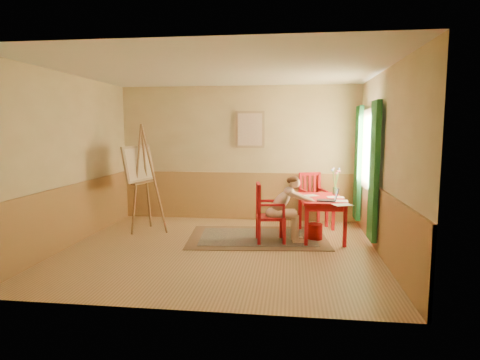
# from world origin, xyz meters

# --- Properties ---
(room) EXTENTS (5.04, 4.54, 2.84)m
(room) POSITION_xyz_m (0.00, 0.00, 1.40)
(room) COLOR tan
(room) RESTS_ON ground
(wainscot) EXTENTS (5.00, 4.50, 1.00)m
(wainscot) POSITION_xyz_m (0.00, 0.80, 0.50)
(wainscot) COLOR #BB884B
(wainscot) RESTS_ON room
(window) EXTENTS (0.12, 2.01, 2.20)m
(window) POSITION_xyz_m (2.42, 1.10, 1.35)
(window) COLOR white
(window) RESTS_ON room
(wall_portrait) EXTENTS (0.60, 0.05, 0.76)m
(wall_portrait) POSITION_xyz_m (0.25, 2.20, 1.90)
(wall_portrait) COLOR tan
(wall_portrait) RESTS_ON room
(rug) EXTENTS (2.54, 1.83, 0.02)m
(rug) POSITION_xyz_m (0.54, 0.76, 0.01)
(rug) COLOR #8C7251
(rug) RESTS_ON room
(table) EXTENTS (0.80, 1.25, 0.72)m
(table) POSITION_xyz_m (1.64, 0.90, 0.63)
(table) COLOR red
(table) RESTS_ON room
(chair_left) EXTENTS (0.53, 0.51, 1.01)m
(chair_left) POSITION_xyz_m (0.72, 0.49, 0.51)
(chair_left) COLOR red
(chair_left) RESTS_ON room
(chair_back) EXTENTS (0.58, 0.60, 1.04)m
(chair_back) POSITION_xyz_m (1.54, 1.93, 0.52)
(chair_back) COLOR red
(chair_back) RESTS_ON room
(figure) EXTENTS (0.86, 0.43, 1.13)m
(figure) POSITION_xyz_m (1.02, 0.52, 0.62)
(figure) COLOR beige
(figure) RESTS_ON room
(laptop) EXTENTS (0.37, 0.24, 0.22)m
(laptop) POSITION_xyz_m (1.75, 0.56, 0.76)
(laptop) COLOR #1E2338
(laptop) RESTS_ON table
(papers) EXTENTS (0.83, 1.17, 0.00)m
(papers) POSITION_xyz_m (1.79, 0.71, 0.72)
(papers) COLOR white
(papers) RESTS_ON table
(vase) EXTENTS (0.20, 0.25, 0.51)m
(vase) POSITION_xyz_m (1.91, 1.27, 0.95)
(vase) COLOR #3F724C
(vase) RESTS_ON table
(wastebasket) EXTENTS (0.32, 0.32, 0.28)m
(wastebasket) POSITION_xyz_m (1.53, 0.76, 0.14)
(wastebasket) COLOR #A81111
(wastebasket) RESTS_ON room
(easel) EXTENTS (0.74, 0.90, 2.01)m
(easel) POSITION_xyz_m (-1.68, 1.01, 1.19)
(easel) COLOR olive
(easel) RESTS_ON room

